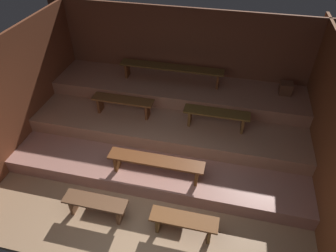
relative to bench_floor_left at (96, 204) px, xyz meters
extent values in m
cube|color=tan|center=(0.74, 1.58, -0.32)|extent=(6.45, 4.97, 0.08)
cube|color=brown|center=(0.74, 3.70, 0.91)|extent=(6.45, 0.06, 2.38)
cube|color=brown|center=(-2.11, 1.58, 0.91)|extent=(0.06, 4.97, 2.38)
cube|color=brown|center=(3.60, 1.58, 0.91)|extent=(0.06, 4.97, 2.38)
cube|color=tan|center=(0.74, 2.09, -0.14)|extent=(5.65, 3.16, 0.29)
cube|color=tan|center=(0.74, 2.56, 0.15)|extent=(5.65, 2.23, 0.29)
cube|color=#B0765B|center=(0.74, 3.08, 0.43)|extent=(5.65, 1.17, 0.29)
cube|color=brown|center=(0.00, 0.00, 0.08)|extent=(1.07, 0.29, 0.04)
cube|color=brown|center=(-0.42, 0.00, -0.11)|extent=(0.05, 0.23, 0.34)
cube|color=brown|center=(0.42, 0.00, -0.11)|extent=(0.05, 0.23, 0.34)
cube|color=brown|center=(1.49, 0.00, 0.08)|extent=(1.07, 0.29, 0.04)
cube|color=brown|center=(1.07, 0.00, -0.11)|extent=(0.05, 0.23, 0.34)
cube|color=brown|center=(1.90, 0.00, -0.11)|extent=(0.05, 0.23, 0.34)
cube|color=brown|center=(0.81, 0.86, 0.36)|extent=(1.71, 0.29, 0.04)
cube|color=brown|center=(0.08, 0.86, 0.17)|extent=(0.05, 0.23, 0.34)
cube|color=brown|center=(1.55, 0.86, 0.17)|extent=(0.05, 0.23, 0.34)
cube|color=brown|center=(-0.23, 2.12, 0.65)|extent=(1.29, 0.29, 0.04)
cube|color=brown|center=(-0.75, 2.12, 0.46)|extent=(0.05, 0.23, 0.34)
cube|color=brown|center=(0.30, 2.12, 0.46)|extent=(0.05, 0.23, 0.34)
cube|color=brown|center=(1.71, 2.12, 0.65)|extent=(1.29, 0.29, 0.04)
cube|color=brown|center=(1.19, 2.12, 0.46)|extent=(0.05, 0.23, 0.34)
cube|color=brown|center=(2.24, 2.12, 0.46)|extent=(0.05, 0.23, 0.34)
cube|color=brown|center=(0.56, 3.19, 0.93)|extent=(2.34, 0.29, 0.04)
cube|color=brown|center=(-0.49, 3.19, 0.74)|extent=(0.05, 0.23, 0.34)
cube|color=brown|center=(1.61, 3.19, 0.74)|extent=(0.05, 0.23, 0.34)
cube|color=brown|center=(3.06, 3.25, 0.70)|extent=(0.25, 0.25, 0.25)
camera|label=1|loc=(1.86, -2.71, 4.15)|focal=32.33mm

